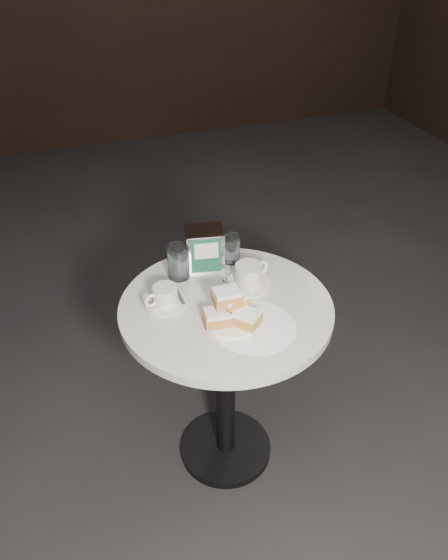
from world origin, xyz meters
TOP-DOWN VIEW (x-y plane):
  - ground at (0.00, 0.00)m, footprint 7.00×7.00m
  - cafe_table at (0.00, 0.00)m, footprint 0.70×0.70m
  - sugar_spill at (0.05, -0.13)m, footprint 0.32×0.32m
  - beignet_plate at (-0.01, -0.09)m, footprint 0.23×0.23m
  - coffee_cup_left at (-0.19, 0.06)m, footprint 0.17×0.17m
  - coffee_cup_right at (0.11, 0.08)m, footprint 0.20×0.20m
  - water_glass_left at (-0.10, 0.21)m, footprint 0.09×0.09m
  - water_glass_right at (0.10, 0.24)m, footprint 0.08×0.08m
  - napkin_dispenser at (0.00, 0.23)m, footprint 0.15×0.13m

SIDE VIEW (x-z plane):
  - ground at x=0.00m, z-range 0.00..0.00m
  - cafe_table at x=0.00m, z-range 0.17..0.92m
  - sugar_spill at x=0.05m, z-range 0.74..0.75m
  - coffee_cup_left at x=-0.19m, z-range 0.74..0.81m
  - coffee_cup_right at x=0.11m, z-range 0.74..0.82m
  - beignet_plate at x=-0.01m, z-range 0.73..0.84m
  - water_glass_right at x=0.10m, z-range 0.74..0.85m
  - water_glass_left at x=-0.10m, z-range 0.74..0.87m
  - napkin_dispenser at x=0.00m, z-range 0.75..0.90m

